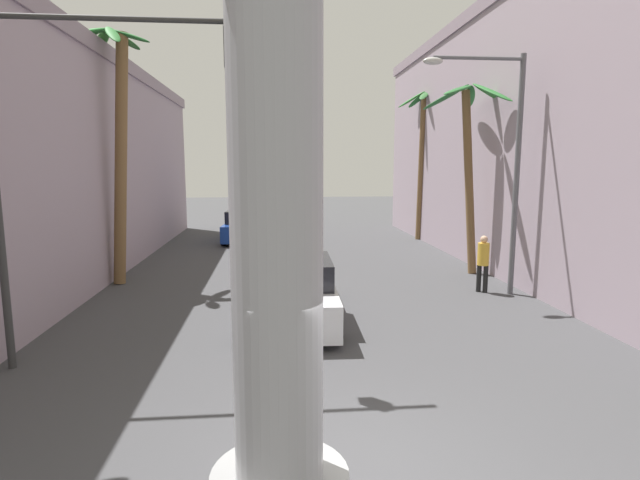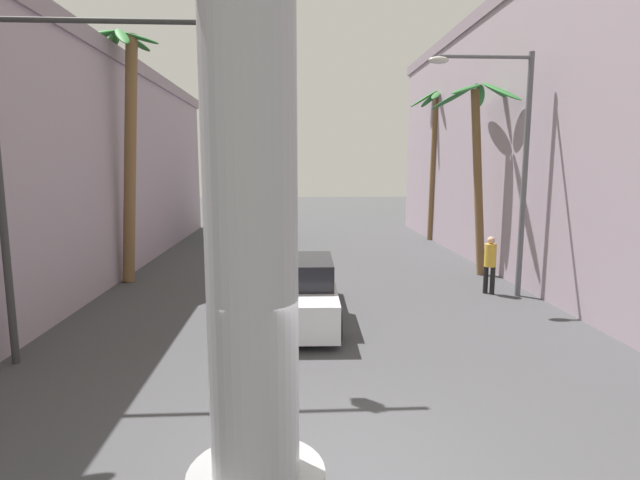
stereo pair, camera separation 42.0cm
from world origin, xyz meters
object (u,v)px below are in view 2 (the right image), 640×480
object	(u,v)px
palm_tree_far_right	(436,143)
palm_tree_mid_left	(127,132)
car_lead	(295,290)
car_far	(257,226)
traffic_light_mast	(77,127)
street_lamp	(509,150)
palm_tree_mid_right	(479,145)
pedestrian_mid_right	(490,261)

from	to	relation	value
palm_tree_far_right	palm_tree_mid_left	size ratio (longest dim) A/B	0.93
car_lead	palm_tree_mid_left	size ratio (longest dim) A/B	0.63
palm_tree_far_right	car_far	bearing A→B (deg)	177.41
car_far	palm_tree_far_right	size ratio (longest dim) A/B	0.60
palm_tree_mid_left	traffic_light_mast	bearing A→B (deg)	-78.99
street_lamp	palm_tree_mid_right	distance (m)	2.96
street_lamp	palm_tree_mid_left	world-z (taller)	palm_tree_mid_left
palm_tree_mid_right	palm_tree_far_right	distance (m)	8.05
palm_tree_mid_right	palm_tree_mid_left	size ratio (longest dim) A/B	0.81
street_lamp	palm_tree_mid_left	size ratio (longest dim) A/B	0.85
traffic_light_mast	car_far	xyz separation A→B (m)	(2.03, 15.73, -3.73)
traffic_light_mast	pedestrian_mid_right	xyz separation A→B (m)	(9.67, 4.67, -3.46)
car_lead	palm_tree_mid_left	distance (m)	8.06
palm_tree_mid_right	palm_tree_mid_left	world-z (taller)	palm_tree_mid_left
traffic_light_mast	pedestrian_mid_right	world-z (taller)	traffic_light_mast
palm_tree_mid_right	pedestrian_mid_right	xyz separation A→B (m)	(-0.51, -2.66, -3.44)
pedestrian_mid_right	palm_tree_mid_right	bearing A→B (deg)	79.15
car_far	pedestrian_mid_right	xyz separation A→B (m)	(7.63, -11.06, 0.26)
traffic_light_mast	car_lead	xyz separation A→B (m)	(3.92, 2.60, -3.76)
traffic_light_mast	pedestrian_mid_right	bearing A→B (deg)	25.77
car_far	palm_tree_far_right	world-z (taller)	palm_tree_far_right
traffic_light_mast	palm_tree_mid_left	world-z (taller)	palm_tree_mid_left
palm_tree_mid_left	palm_tree_mid_right	bearing A→B (deg)	1.30
street_lamp	palm_tree_mid_left	distance (m)	11.63
palm_tree_mid_right	palm_tree_mid_left	xyz separation A→B (m)	(-11.55, -0.26, 0.38)
street_lamp	pedestrian_mid_right	size ratio (longest dim) A/B	3.99
street_lamp	pedestrian_mid_right	xyz separation A→B (m)	(-0.26, 0.28, -3.21)
street_lamp	palm_tree_far_right	size ratio (longest dim) A/B	0.92
traffic_light_mast	palm_tree_far_right	bearing A→B (deg)	54.41
street_lamp	traffic_light_mast	xyz separation A→B (m)	(-9.93, -4.39, 0.25)
street_lamp	car_lead	bearing A→B (deg)	-163.43
pedestrian_mid_right	street_lamp	bearing A→B (deg)	-46.71
traffic_light_mast	street_lamp	bearing A→B (deg)	23.84
street_lamp	car_far	size ratio (longest dim) A/B	1.54
street_lamp	traffic_light_mast	bearing A→B (deg)	-156.16
palm_tree_mid_right	palm_tree_far_right	world-z (taller)	palm_tree_far_right
palm_tree_mid_right	pedestrian_mid_right	world-z (taller)	palm_tree_mid_right
car_far	palm_tree_mid_right	world-z (taller)	palm_tree_mid_right
street_lamp	traffic_light_mast	world-z (taller)	street_lamp
traffic_light_mast	pedestrian_mid_right	size ratio (longest dim) A/B	3.74
street_lamp	car_far	distance (m)	14.25
car_lead	palm_tree_mid_left	xyz separation A→B (m)	(-5.29, 4.46, 4.12)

